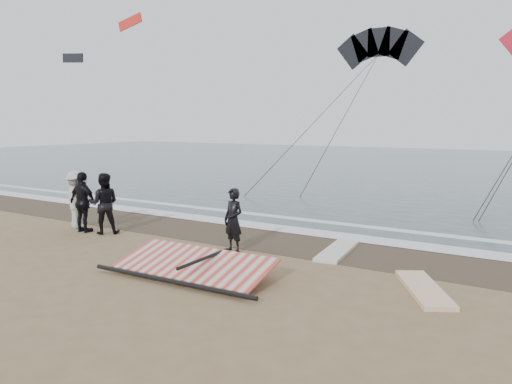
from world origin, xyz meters
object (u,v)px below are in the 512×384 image
(man_main, at_px, (233,220))
(board_white, at_px, (424,289))
(sail_rig, at_px, (195,266))
(board_cream, at_px, (337,251))

(man_main, relative_size, board_white, 0.75)
(man_main, distance_m, board_white, 5.11)
(sail_rig, bearing_deg, man_main, 101.03)
(board_white, distance_m, board_cream, 3.26)
(man_main, bearing_deg, board_cream, 41.79)
(man_main, bearing_deg, sail_rig, -66.99)
(board_cream, xyz_separation_m, sail_rig, (-1.95, -3.44, 0.15))
(man_main, relative_size, board_cream, 0.75)
(man_main, height_order, board_cream, man_main)
(board_cream, bearing_deg, man_main, -157.29)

